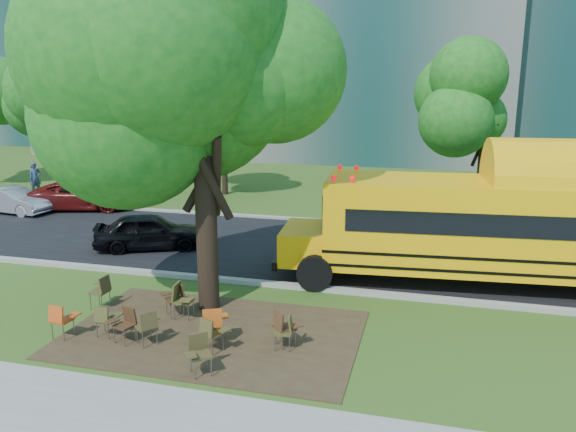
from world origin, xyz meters
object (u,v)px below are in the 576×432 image
(chair_0, at_px, (61,318))
(chair_7, at_px, (284,325))
(bg_car_red, at_px, (84,195))
(pedestrian_a, at_px, (35,178))
(chair_3, at_px, (125,321))
(black_car, at_px, (150,231))
(chair_2, at_px, (148,324))
(chair_6, at_px, (285,328))
(school_bus, at_px, (523,227))
(chair_9, at_px, (176,296))
(main_tree, at_px, (202,87))
(chair_11, at_px, (213,322))
(bg_car_silver, at_px, (13,201))
(chair_5, at_px, (199,350))
(chair_8, at_px, (102,288))
(chair_1, at_px, (105,318))
(chair_10, at_px, (181,297))
(chair_4, at_px, (211,332))

(chair_0, relative_size, chair_7, 0.99)
(bg_car_red, height_order, pedestrian_a, pedestrian_a)
(chair_3, xyz_separation_m, black_car, (-3.11, 7.01, 0.14))
(chair_2, bearing_deg, chair_6, -39.87)
(chair_6, bearing_deg, school_bus, -54.64)
(black_car, bearing_deg, chair_9, -169.46)
(school_bus, relative_size, chair_0, 15.06)
(chair_2, bearing_deg, main_tree, 27.23)
(chair_2, height_order, black_car, black_car)
(chair_11, relative_size, bg_car_silver, 0.26)
(chair_0, bearing_deg, chair_6, 14.90)
(chair_5, relative_size, bg_car_red, 0.18)
(chair_5, xyz_separation_m, bg_car_silver, (-14.27, 11.56, 0.06))
(chair_6, relative_size, chair_8, 0.92)
(chair_1, bearing_deg, chair_7, 9.58)
(chair_6, xyz_separation_m, black_car, (-6.81, 6.41, 0.14))
(chair_1, distance_m, pedestrian_a, 20.06)
(chair_0, relative_size, chair_6, 1.03)
(school_bus, bearing_deg, chair_3, -151.23)
(school_bus, relative_size, chair_9, 14.91)
(chair_2, xyz_separation_m, chair_6, (3.09, 0.63, -0.01))
(chair_0, xyz_separation_m, chair_3, (1.55, 0.22, -0.01))
(chair_0, xyz_separation_m, chair_11, (3.60, 0.60, 0.05))
(school_bus, xyz_separation_m, chair_10, (-8.65, -4.66, -1.24))
(chair_1, distance_m, chair_3, 0.60)
(chair_7, relative_size, pedestrian_a, 0.52)
(bg_car_silver, distance_m, pedestrian_a, 4.79)
(chair_8, height_order, chair_11, chair_11)
(school_bus, height_order, pedestrian_a, school_bus)
(chair_0, bearing_deg, chair_4, 9.16)
(bg_car_red, bearing_deg, main_tree, -148.77)
(chair_11, relative_size, bg_car_red, 0.19)
(chair_4, bearing_deg, chair_11, 128.06)
(school_bus, bearing_deg, chair_8, -162.47)
(bg_car_silver, xyz_separation_m, pedestrian_a, (-2.16, 4.26, 0.25))
(chair_9, distance_m, pedestrian_a, 19.69)
(chair_0, xyz_separation_m, chair_6, (5.24, 0.82, -0.02))
(school_bus, distance_m, chair_10, 9.90)
(chair_0, bearing_deg, black_car, 108.23)
(school_bus, relative_size, chair_3, 15.43)
(chair_10, bearing_deg, chair_2, -5.91)
(chair_5, relative_size, chair_7, 1.00)
(chair_10, height_order, bg_car_silver, bg_car_silver)
(chair_7, xyz_separation_m, black_car, (-6.75, 6.33, 0.12))
(chair_8, xyz_separation_m, chair_10, (2.37, -0.13, 0.03))
(chair_1, height_order, chair_6, chair_6)
(chair_8, height_order, bg_car_silver, bg_car_silver)
(chair_3, bearing_deg, chair_0, 25.53)
(chair_7, xyz_separation_m, bg_car_silver, (-15.65, 9.92, 0.06))
(bg_car_silver, bearing_deg, chair_11, -119.09)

